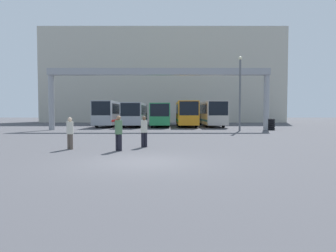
# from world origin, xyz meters

# --- Properties ---
(ground_plane) EXTENTS (200.00, 200.00, 0.00)m
(ground_plane) POSITION_xyz_m (0.00, 0.00, 0.00)
(ground_plane) COLOR #47474C
(building_backdrop) EXTENTS (46.29, 12.00, 17.79)m
(building_backdrop) POSITION_xyz_m (0.00, 50.39, 8.89)
(building_backdrop) COLOR #B7B2A3
(building_backdrop) RESTS_ON ground
(overhead_gantry) EXTENTS (23.67, 0.80, 6.58)m
(overhead_gantry) POSITION_xyz_m (0.00, 20.86, 5.43)
(overhead_gantry) COLOR gray
(overhead_gantry) RESTS_ON ground
(bus_slot_0) EXTENTS (2.43, 10.36, 3.30)m
(bus_slot_0) POSITION_xyz_m (-6.87, 28.84, 1.90)
(bus_slot_0) COLOR #999EA5
(bus_slot_0) RESTS_ON ground
(bus_slot_1) EXTENTS (2.52, 10.56, 3.09)m
(bus_slot_1) POSITION_xyz_m (-3.44, 28.94, 1.78)
(bus_slot_1) COLOR #999EA5
(bus_slot_1) RESTS_ON ground
(bus_slot_2) EXTENTS (2.46, 11.51, 3.02)m
(bus_slot_2) POSITION_xyz_m (0.00, 29.42, 1.74)
(bus_slot_2) COLOR #268C4C
(bus_slot_2) RESTS_ON ground
(bus_slot_3) EXTENTS (2.50, 11.23, 3.29)m
(bus_slot_3) POSITION_xyz_m (3.44, 29.27, 1.89)
(bus_slot_3) COLOR orange
(bus_slot_3) RESTS_ON ground
(bus_slot_4) EXTENTS (2.51, 11.98, 3.28)m
(bus_slot_4) POSITION_xyz_m (6.87, 29.65, 1.89)
(bus_slot_4) COLOR beige
(bus_slot_4) RESTS_ON ground
(pedestrian_far_center) EXTENTS (0.35, 0.35, 1.67)m
(pedestrian_far_center) POSITION_xyz_m (-0.32, 4.91, 0.88)
(pedestrian_far_center) COLOR black
(pedestrian_far_center) RESTS_ON ground
(pedestrian_near_center) EXTENTS (0.34, 0.34, 1.63)m
(pedestrian_near_center) POSITION_xyz_m (-4.04, 3.97, 0.87)
(pedestrian_near_center) COLOR brown
(pedestrian_near_center) RESTS_ON ground
(pedestrian_near_left) EXTENTS (0.36, 0.36, 1.73)m
(pedestrian_near_left) POSITION_xyz_m (-1.44, 3.31, 0.92)
(pedestrian_near_left) COLOR black
(pedestrian_near_left) RESTS_ON ground
(traffic_cone) EXTENTS (0.46, 0.46, 0.70)m
(traffic_cone) POSITION_xyz_m (-1.41, 18.06, 0.35)
(traffic_cone) COLOR orange
(traffic_cone) RESTS_ON ground
(tire_stack) EXTENTS (1.04, 1.04, 1.20)m
(tire_stack) POSITION_xyz_m (12.00, 20.96, 0.60)
(tire_stack) COLOR black
(tire_stack) RESTS_ON ground
(lamp_post) EXTENTS (0.36, 0.36, 7.55)m
(lamp_post) POSITION_xyz_m (8.28, 19.16, 4.13)
(lamp_post) COLOR #595B60
(lamp_post) RESTS_ON ground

